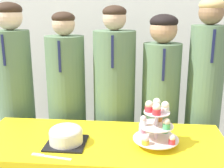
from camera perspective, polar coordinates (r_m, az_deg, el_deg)
wall_back at (r=2.92m, az=1.31°, el=11.61°), size 9.00×0.06×2.70m
round_cake at (r=1.66m, az=-9.33°, el=-10.13°), size 0.23×0.23×0.11m
cake_knife at (r=1.57m, az=-13.51°, el=-14.04°), size 0.22×0.05×0.01m
cupcake_stand at (r=1.61m, az=8.99°, el=-7.81°), size 0.26×0.26×0.27m
student_0 at (r=2.36m, az=-18.67°, el=-4.54°), size 0.27×0.28×1.57m
student_1 at (r=2.24m, az=-9.02°, el=-6.35°), size 0.29×0.29×1.50m
student_2 at (r=2.18m, az=0.46°, el=-6.35°), size 0.31×0.32×1.55m
student_3 at (r=2.18m, az=9.62°, el=-6.71°), size 0.28×0.28×1.49m
student_4 at (r=2.21m, az=17.91°, el=-5.58°), size 0.25×0.26×1.59m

